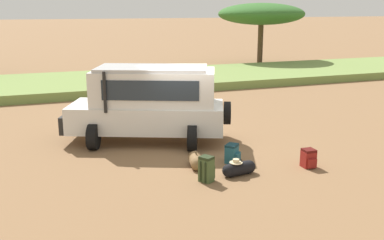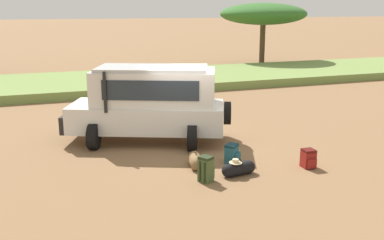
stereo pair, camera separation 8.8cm
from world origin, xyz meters
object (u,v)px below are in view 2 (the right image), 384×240
object	(u,v)px
safari_vehicle	(150,102)
duffel_bag_soft_canvas	(196,161)
backpack_near_rear_wheel	(232,154)
duffel_bag_low_black_case	(238,169)
backpack_beside_front_wheel	(206,169)
backpack_cluster_center	(308,159)
acacia_tree_right_mid	(263,14)

from	to	relation	value
safari_vehicle	duffel_bag_soft_canvas	xyz separation A→B (m)	(0.51, -2.82, -1.11)
safari_vehicle	backpack_near_rear_wheel	xyz separation A→B (m)	(1.59, -2.83, -1.03)
duffel_bag_low_black_case	duffel_bag_soft_canvas	world-z (taller)	duffel_bag_soft_canvas
backpack_beside_front_wheel	backpack_near_rear_wheel	world-z (taller)	backpack_beside_front_wheel
duffel_bag_low_black_case	duffel_bag_soft_canvas	size ratio (longest dim) A/B	1.06
safari_vehicle	backpack_near_rear_wheel	world-z (taller)	safari_vehicle
backpack_cluster_center	backpack_beside_front_wheel	bearing A→B (deg)	179.80
backpack_cluster_center	backpack_near_rear_wheel	distance (m)	2.09
safari_vehicle	backpack_beside_front_wheel	xyz separation A→B (m)	(0.38, -3.89, -0.97)
backpack_beside_front_wheel	acacia_tree_right_mid	size ratio (longest dim) A/B	0.10
backpack_near_rear_wheel	acacia_tree_right_mid	xyz separation A→B (m)	(11.46, 19.32, 3.49)
backpack_cluster_center	duffel_bag_low_black_case	world-z (taller)	backpack_cluster_center
backpack_near_rear_wheel	acacia_tree_right_mid	bearing A→B (deg)	59.32
backpack_near_rear_wheel	duffel_bag_soft_canvas	world-z (taller)	backpack_near_rear_wheel
safari_vehicle	duffel_bag_low_black_case	bearing A→B (deg)	-70.46
backpack_beside_front_wheel	duffel_bag_low_black_case	xyz separation A→B (m)	(0.96, 0.11, -0.14)
backpack_cluster_center	safari_vehicle	bearing A→B (deg)	130.98
duffel_bag_soft_canvas	backpack_cluster_center	bearing A→B (deg)	-20.59
backpack_near_rear_wheel	duffel_bag_low_black_case	xyz separation A→B (m)	(-0.25, -0.95, -0.08)
duffel_bag_low_black_case	acacia_tree_right_mid	bearing A→B (deg)	59.98
safari_vehicle	acacia_tree_right_mid	size ratio (longest dim) A/B	0.83
safari_vehicle	backpack_near_rear_wheel	size ratio (longest dim) A/B	10.05
duffel_bag_low_black_case	backpack_cluster_center	bearing A→B (deg)	-3.44
safari_vehicle	duffel_bag_soft_canvas	distance (m)	3.07
safari_vehicle	duffel_bag_soft_canvas	world-z (taller)	safari_vehicle
duffel_bag_low_black_case	backpack_beside_front_wheel	bearing A→B (deg)	-173.29
backpack_near_rear_wheel	acacia_tree_right_mid	size ratio (longest dim) A/B	0.08
backpack_cluster_center	backpack_near_rear_wheel	world-z (taller)	backpack_near_rear_wheel
backpack_beside_front_wheel	duffel_bag_low_black_case	world-z (taller)	backpack_beside_front_wheel
backpack_cluster_center	acacia_tree_right_mid	distance (m)	22.84
safari_vehicle	backpack_beside_front_wheel	world-z (taller)	safari_vehicle
backpack_beside_front_wheel	duffel_bag_soft_canvas	xyz separation A→B (m)	(0.12, 1.07, -0.14)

